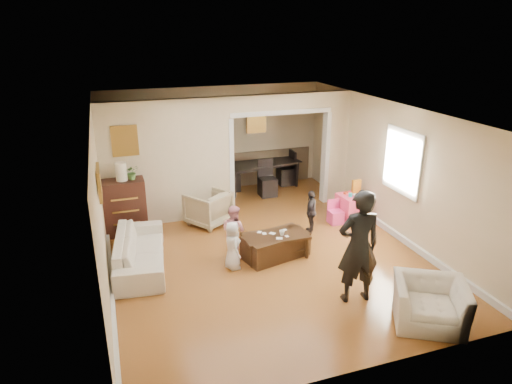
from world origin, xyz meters
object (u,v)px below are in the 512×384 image
object	(u,v)px
cyan_cup	(350,195)
child_kneel_b	(234,231)
armchair_back	(208,208)
dining_table	(259,175)
coffee_cup	(282,233)
sofa	(140,251)
coffee_table	(276,246)
dresser	(125,207)
child_toddler	(311,212)
adult_person	(359,247)
table_lamp	(121,172)
play_table	(352,207)
armchair_front	(430,303)
child_kneel_a	(232,246)

from	to	relation	value
cyan_cup	child_kneel_b	size ratio (longest dim) A/B	0.08
armchair_back	dining_table	world-z (taller)	armchair_back
coffee_cup	dining_table	distance (m)	3.80
sofa	coffee_table	bearing A→B (deg)	-93.49
dresser	child_toddler	world-z (taller)	dresser
coffee_cup	cyan_cup	world-z (taller)	cyan_cup
coffee_table	child_kneel_b	size ratio (longest dim) A/B	1.20
coffee_cup	dining_table	world-z (taller)	dining_table
sofa	adult_person	size ratio (longest dim) A/B	1.13
table_lamp	play_table	bearing A→B (deg)	-9.97
armchair_back	coffee_table	distance (m)	2.00
coffee_cup	armchair_front	bearing A→B (deg)	-63.24
adult_person	armchair_back	bearing A→B (deg)	-61.08
armchair_back	child_kneel_b	distance (m)	1.52
dresser	play_table	world-z (taller)	dresser
child_toddler	armchair_front	bearing A→B (deg)	41.39
armchair_back	dresser	distance (m)	1.68
dresser	adult_person	xyz separation A→B (m)	(3.16, -3.57, 0.33)
dining_table	adult_person	distance (m)	5.36
cyan_cup	adult_person	bearing A→B (deg)	-117.89
cyan_cup	child_kneel_a	distance (m)	3.18
armchair_front	cyan_cup	world-z (taller)	armchair_front
armchair_front	cyan_cup	bearing A→B (deg)	107.68
coffee_cup	dining_table	xyz separation A→B (m)	(0.84, 3.71, -0.13)
table_lamp	child_kneel_a	size ratio (longest dim) A/B	0.42
table_lamp	coffee_cup	world-z (taller)	table_lamp
coffee_cup	cyan_cup	bearing A→B (deg)	28.48
play_table	child_kneel_b	size ratio (longest dim) A/B	0.58
child_kneel_a	coffee_cup	bearing A→B (deg)	-87.77
table_lamp	child_kneel_a	world-z (taller)	table_lamp
coffee_cup	coffee_table	bearing A→B (deg)	153.43
armchair_back	child_kneel_b	world-z (taller)	child_kneel_b
adult_person	child_kneel_a	world-z (taller)	adult_person
child_kneel_b	child_toddler	size ratio (longest dim) A/B	1.08
armchair_front	adult_person	distance (m)	1.24
dresser	child_kneel_a	xyz separation A→B (m)	(1.64, -2.06, -0.13)
armchair_front	armchair_back	bearing A→B (deg)	146.18
child_kneel_b	coffee_table	bearing A→B (deg)	-146.98
play_table	child_kneel_a	size ratio (longest dim) A/B	0.66
child_kneel_b	play_table	bearing A→B (deg)	-108.67
table_lamp	adult_person	bearing A→B (deg)	-48.56
dining_table	child_toddler	world-z (taller)	child_toddler
armchair_back	armchair_front	distance (m)	4.85
coffee_cup	child_kneel_a	bearing A→B (deg)	-173.99
dresser	coffee_table	bearing A→B (deg)	-37.40
table_lamp	child_toddler	bearing A→B (deg)	-18.06
armchair_back	sofa	bearing A→B (deg)	7.82
sofa	armchair_back	world-z (taller)	armchair_back
dresser	play_table	xyz separation A→B (m)	(4.69, -0.82, -0.29)
coffee_table	child_kneel_b	bearing A→B (deg)	156.80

